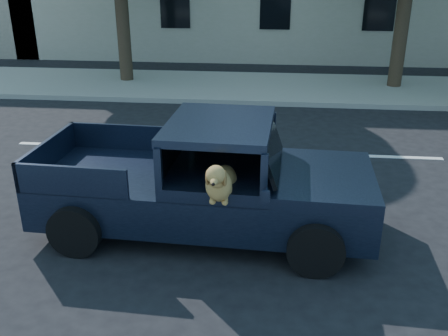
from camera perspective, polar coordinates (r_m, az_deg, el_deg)
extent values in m
plane|color=black|center=(8.20, -2.63, -6.49)|extent=(120.00, 120.00, 0.00)
cube|color=gray|center=(16.77, 2.00, 9.25)|extent=(60.00, 4.00, 0.15)
cylinder|color=#332619|center=(17.52, -11.53, 16.47)|extent=(0.44, 0.44, 4.40)
cylinder|color=#332619|center=(17.21, 19.71, 15.53)|extent=(0.44, 0.44, 4.40)
cube|color=black|center=(7.79, -2.26, -3.05)|extent=(5.16, 2.18, 0.64)
cube|color=black|center=(7.52, 11.37, -1.13)|extent=(1.55, 2.02, 0.16)
cube|color=black|center=(7.32, -0.51, 4.91)|extent=(1.60, 1.94, 0.12)
cube|color=black|center=(7.36, 5.60, 2.07)|extent=(0.32, 1.69, 0.55)
cube|color=black|center=(7.25, 0.50, -3.45)|extent=(0.56, 0.56, 0.37)
cube|color=black|center=(6.30, 4.82, -3.24)|extent=(0.10, 0.05, 0.16)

